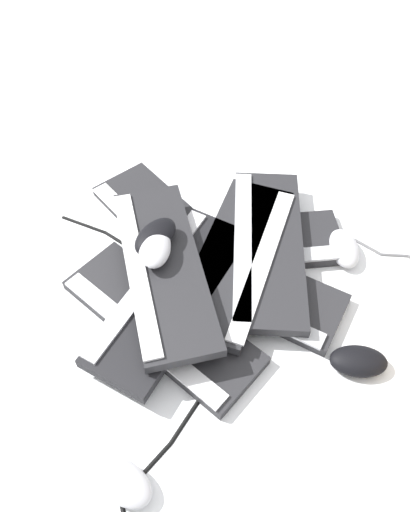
{
  "coord_description": "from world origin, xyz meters",
  "views": [
    {
      "loc": [
        0.42,
        -0.44,
        0.89
      ],
      "look_at": [
        -0.05,
        0.04,
        0.04
      ],
      "focal_mm": 35.0,
      "sensor_mm": 36.0,
      "label": 1
    }
  ],
  "objects_px": {
    "mouse_0": "(155,246)",
    "mouse_4": "(155,236)",
    "keyboard_1": "(246,245)",
    "keyboard_6": "(267,245)",
    "mouse_1": "(344,248)",
    "keyboard_2": "(169,228)",
    "keyboard_5": "(162,267)",
    "mouse_2": "(123,482)",
    "keyboard_7": "(239,258)",
    "mouse_3": "(358,361)",
    "keyboard_4": "(171,293)",
    "keyboard_0": "(241,283)",
    "keyboard_3": "(160,322)"
  },
  "relations": [
    {
      "from": "mouse_0",
      "to": "mouse_4",
      "type": "bearing_deg",
      "value": 178.41
    },
    {
      "from": "keyboard_1",
      "to": "mouse_4",
      "type": "height_order",
      "value": "mouse_4"
    },
    {
      "from": "mouse_4",
      "to": "keyboard_1",
      "type": "bearing_deg",
      "value": 139.49
    },
    {
      "from": "keyboard_6",
      "to": "mouse_1",
      "type": "bearing_deg",
      "value": 47.28
    },
    {
      "from": "keyboard_2",
      "to": "keyboard_5",
      "type": "distance_m",
      "value": 0.17
    },
    {
      "from": "keyboard_5",
      "to": "mouse_2",
      "type": "bearing_deg",
      "value": -52.66
    },
    {
      "from": "keyboard_6",
      "to": "mouse_2",
      "type": "distance_m",
      "value": 0.55
    },
    {
      "from": "keyboard_2",
      "to": "keyboard_7",
      "type": "xyz_separation_m",
      "value": [
        0.19,
        0.03,
        0.03
      ]
    },
    {
      "from": "keyboard_6",
      "to": "mouse_0",
      "type": "bearing_deg",
      "value": -122.25
    },
    {
      "from": "mouse_1",
      "to": "mouse_3",
      "type": "relative_size",
      "value": 1.0
    },
    {
      "from": "keyboard_6",
      "to": "mouse_1",
      "type": "distance_m",
      "value": 0.18
    },
    {
      "from": "keyboard_7",
      "to": "mouse_2",
      "type": "xyz_separation_m",
      "value": [
        0.16,
        -0.47,
        -0.02
      ]
    },
    {
      "from": "keyboard_1",
      "to": "keyboard_7",
      "type": "xyz_separation_m",
      "value": [
        0.03,
        -0.06,
        0.03
      ]
    },
    {
      "from": "keyboard_5",
      "to": "keyboard_7",
      "type": "bearing_deg",
      "value": 60.7
    },
    {
      "from": "keyboard_6",
      "to": "keyboard_7",
      "type": "xyz_separation_m",
      "value": [
        -0.02,
        -0.07,
        0.0
      ]
    },
    {
      "from": "keyboard_7",
      "to": "mouse_1",
      "type": "bearing_deg",
      "value": 54.67
    },
    {
      "from": "keyboard_4",
      "to": "keyboard_5",
      "type": "xyz_separation_m",
      "value": [
        -0.04,
        0.02,
        0.03
      ]
    },
    {
      "from": "keyboard_1",
      "to": "mouse_3",
      "type": "xyz_separation_m",
      "value": [
        0.35,
        -0.07,
        0.01
      ]
    },
    {
      "from": "keyboard_2",
      "to": "mouse_4",
      "type": "xyz_separation_m",
      "value": [
        0.06,
        -0.09,
        0.1
      ]
    },
    {
      "from": "keyboard_0",
      "to": "mouse_0",
      "type": "bearing_deg",
      "value": -143.21
    },
    {
      "from": "keyboard_7",
      "to": "mouse_4",
      "type": "height_order",
      "value": "mouse_4"
    },
    {
      "from": "mouse_1",
      "to": "mouse_4",
      "type": "xyz_separation_m",
      "value": [
        -0.27,
        -0.32,
        0.09
      ]
    },
    {
      "from": "keyboard_7",
      "to": "mouse_4",
      "type": "bearing_deg",
      "value": -137.15
    },
    {
      "from": "keyboard_4",
      "to": "mouse_0",
      "type": "height_order",
      "value": "mouse_0"
    },
    {
      "from": "keyboard_4",
      "to": "keyboard_5",
      "type": "bearing_deg",
      "value": 156.93
    },
    {
      "from": "keyboard_0",
      "to": "keyboard_6",
      "type": "distance_m",
      "value": 0.1
    },
    {
      "from": "keyboard_6",
      "to": "mouse_4",
      "type": "height_order",
      "value": "mouse_4"
    },
    {
      "from": "keyboard_3",
      "to": "mouse_3",
      "type": "height_order",
      "value": "mouse_3"
    },
    {
      "from": "keyboard_4",
      "to": "mouse_1",
      "type": "relative_size",
      "value": 4.22
    },
    {
      "from": "keyboard_6",
      "to": "mouse_3",
      "type": "relative_size",
      "value": 3.92
    },
    {
      "from": "keyboard_4",
      "to": "mouse_4",
      "type": "bearing_deg",
      "value": 152.95
    },
    {
      "from": "keyboard_4",
      "to": "mouse_0",
      "type": "xyz_separation_m",
      "value": [
        -0.07,
        0.03,
        0.07
      ]
    },
    {
      "from": "keyboard_3",
      "to": "keyboard_4",
      "type": "distance_m",
      "value": 0.06
    },
    {
      "from": "mouse_1",
      "to": "keyboard_3",
      "type": "bearing_deg",
      "value": 111.1
    },
    {
      "from": "mouse_2",
      "to": "keyboard_3",
      "type": "bearing_deg",
      "value": 115.7
    },
    {
      "from": "keyboard_1",
      "to": "keyboard_3",
      "type": "height_order",
      "value": "same"
    },
    {
      "from": "mouse_0",
      "to": "mouse_1",
      "type": "height_order",
      "value": "mouse_0"
    },
    {
      "from": "keyboard_4",
      "to": "mouse_0",
      "type": "relative_size",
      "value": 4.22
    },
    {
      "from": "keyboard_4",
      "to": "mouse_4",
      "type": "distance_m",
      "value": 0.12
    },
    {
      "from": "keyboard_3",
      "to": "mouse_0",
      "type": "height_order",
      "value": "mouse_0"
    },
    {
      "from": "mouse_2",
      "to": "mouse_4",
      "type": "height_order",
      "value": "mouse_4"
    },
    {
      "from": "mouse_3",
      "to": "keyboard_1",
      "type": "bearing_deg",
      "value": -52.51
    },
    {
      "from": "keyboard_4",
      "to": "keyboard_7",
      "type": "height_order",
      "value": "same"
    },
    {
      "from": "mouse_1",
      "to": "mouse_2",
      "type": "relative_size",
      "value": 1.0
    },
    {
      "from": "mouse_1",
      "to": "mouse_2",
      "type": "distance_m",
      "value": 0.67
    },
    {
      "from": "keyboard_4",
      "to": "keyboard_6",
      "type": "bearing_deg",
      "value": 75.91
    },
    {
      "from": "keyboard_1",
      "to": "keyboard_4",
      "type": "relative_size",
      "value": 0.94
    },
    {
      "from": "keyboard_2",
      "to": "keyboard_5",
      "type": "bearing_deg",
      "value": -47.08
    },
    {
      "from": "mouse_2",
      "to": "mouse_0",
      "type": "bearing_deg",
      "value": 119.35
    },
    {
      "from": "keyboard_3",
      "to": "mouse_1",
      "type": "relative_size",
      "value": 4.06
    }
  ]
}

